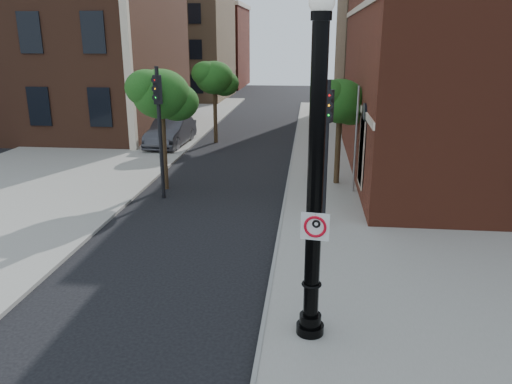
# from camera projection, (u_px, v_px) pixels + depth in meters

# --- Properties ---
(ground) EXTENTS (120.00, 120.00, 0.00)m
(ground) POSITION_uv_depth(u_px,v_px,m) (178.00, 315.00, 11.65)
(ground) COLOR black
(ground) RESTS_ON ground
(sidewalk_right) EXTENTS (8.00, 60.00, 0.12)m
(sidewalk_right) POSITION_uv_depth(u_px,v_px,m) (382.00, 194.00, 20.52)
(sidewalk_right) COLOR gray
(sidewalk_right) RESTS_ON ground
(sidewalk_left) EXTENTS (10.00, 50.00, 0.12)m
(sidewalk_left) POSITION_uv_depth(u_px,v_px,m) (108.00, 146.00, 29.67)
(sidewalk_left) COLOR gray
(sidewalk_left) RESTS_ON ground
(curb_edge) EXTENTS (0.10, 60.00, 0.14)m
(curb_edge) POSITION_uv_depth(u_px,v_px,m) (286.00, 191.00, 20.92)
(curb_edge) COLOR gray
(curb_edge) RESTS_ON ground
(bg_building_tan_a) EXTENTS (12.00, 12.00, 12.00)m
(bg_building_tan_a) POSITION_uv_depth(u_px,v_px,m) (171.00, 40.00, 52.93)
(bg_building_tan_a) COLOR #92714F
(bg_building_tan_a) RESTS_ON ground
(bg_building_red) EXTENTS (12.00, 12.00, 10.00)m
(bg_building_red) POSITION_uv_depth(u_px,v_px,m) (200.00, 48.00, 66.52)
(bg_building_red) COLOR #5E2116
(bg_building_red) RESTS_ON ground
(bg_building_tan_b) EXTENTS (22.00, 14.00, 14.00)m
(bg_building_tan_b) POSITION_uv_depth(u_px,v_px,m) (492.00, 27.00, 36.44)
(bg_building_tan_b) COLOR #92714F
(bg_building_tan_b) RESTS_ON ground
(lamppost) EXTENTS (0.60, 0.60, 7.04)m
(lamppost) POSITION_uv_depth(u_px,v_px,m) (315.00, 194.00, 9.83)
(lamppost) COLOR black
(lamppost) RESTS_ON ground
(no_parking_sign) EXTENTS (0.57, 0.12, 0.57)m
(no_parking_sign) POSITION_uv_depth(u_px,v_px,m) (315.00, 226.00, 9.84)
(no_parking_sign) COLOR white
(no_parking_sign) RESTS_ON ground
(parked_car) EXTENTS (1.99, 5.24, 1.71)m
(parked_car) POSITION_uv_depth(u_px,v_px,m) (171.00, 132.00, 29.71)
(parked_car) COLOR #323137
(parked_car) RESTS_ON ground
(traffic_signal_left) EXTENTS (0.39, 0.45, 5.19)m
(traffic_signal_left) POSITION_uv_depth(u_px,v_px,m) (159.00, 111.00, 19.18)
(traffic_signal_left) COLOR black
(traffic_signal_left) RESTS_ON ground
(traffic_signal_right) EXTENTS (0.39, 0.44, 4.95)m
(traffic_signal_right) POSITION_uv_depth(u_px,v_px,m) (327.00, 131.00, 16.09)
(traffic_signal_right) COLOR black
(traffic_signal_right) RESTS_ON ground
(utility_pole) EXTENTS (0.09, 0.09, 4.43)m
(utility_pole) POSITION_uv_depth(u_px,v_px,m) (356.00, 142.00, 20.08)
(utility_pole) COLOR #999999
(utility_pole) RESTS_ON ground
(street_tree_a) EXTENTS (2.79, 2.52, 5.03)m
(street_tree_a) POSITION_uv_depth(u_px,v_px,m) (162.00, 95.00, 20.33)
(street_tree_a) COLOR #342514
(street_tree_a) RESTS_ON ground
(street_tree_b) EXTENTS (2.73, 2.47, 4.92)m
(street_tree_b) POSITION_uv_depth(u_px,v_px,m) (215.00, 79.00, 29.93)
(street_tree_b) COLOR #342514
(street_tree_b) RESTS_ON ground
(street_tree_c) EXTENTS (2.55, 2.31, 4.60)m
(street_tree_c) POSITION_uv_depth(u_px,v_px,m) (341.00, 102.00, 20.91)
(street_tree_c) COLOR #342514
(street_tree_c) RESTS_ON ground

